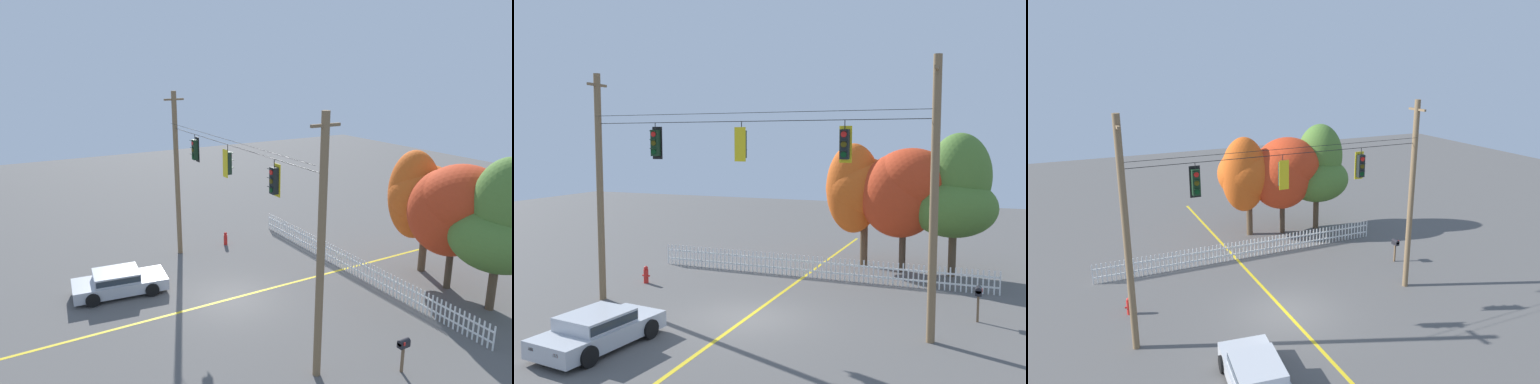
{
  "view_description": "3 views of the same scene",
  "coord_description": "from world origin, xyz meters",
  "views": [
    {
      "loc": [
        18.25,
        -9.17,
        10.55
      ],
      "look_at": [
        0.25,
        1.16,
        5.05
      ],
      "focal_mm": 33.79,
      "sensor_mm": 36.0,
      "label": 1
    },
    {
      "loc": [
        8.16,
        -17.96,
        6.49
      ],
      "look_at": [
        0.26,
        1.62,
        4.55
      ],
      "focal_mm": 38.41,
      "sensor_mm": 36.0,
      "label": 2
    },
    {
      "loc": [
        -8.48,
        -18.11,
        11.15
      ],
      "look_at": [
        0.54,
        1.44,
        5.2
      ],
      "focal_mm": 34.89,
      "sensor_mm": 36.0,
      "label": 3
    }
  ],
  "objects": [
    {
      "name": "ground",
      "position": [
        0.0,
        0.0,
        0.0
      ],
      "size": [
        80.0,
        80.0,
        0.0
      ],
      "primitive_type": "plane",
      "color": "#565451"
    },
    {
      "name": "fire_hydrant",
      "position": [
        -6.4,
        2.85,
        0.39
      ],
      "size": [
        0.38,
        0.22,
        0.8
      ],
      "color": "red",
      "rests_on": "ground"
    },
    {
      "name": "traffic_signal_eastbound_side",
      "position": [
        -0.19,
        -0.01,
        6.41
      ],
      "size": [
        0.43,
        0.38,
        1.43
      ],
      "color": "black"
    },
    {
      "name": "autumn_maple_near_fence",
      "position": [
        1.89,
        9.9,
        4.08
      ],
      "size": [
        3.83,
        3.48,
        6.42
      ],
      "color": "brown",
      "rests_on": "ground"
    },
    {
      "name": "parked_car",
      "position": [
        -3.18,
        -4.38,
        0.61
      ],
      "size": [
        2.41,
        4.48,
        1.15
      ],
      "color": "#B7BABF",
      "rests_on": "ground"
    },
    {
      "name": "signal_support_span",
      "position": [
        0.0,
        -0.0,
        4.69
      ],
      "size": [
        13.36,
        1.1,
        9.21
      ],
      "color": "brown",
      "rests_on": "ground"
    },
    {
      "name": "white_picket_fence",
      "position": [
        0.55,
        6.7,
        0.53
      ],
      "size": [
        16.4,
        0.06,
        1.05
      ],
      "color": "white",
      "rests_on": "ground"
    },
    {
      "name": "lane_centerline_stripe",
      "position": [
        0.0,
        0.0,
        0.0
      ],
      "size": [
        0.16,
        36.0,
        0.01
      ],
      "primitive_type": "cube",
      "color": "gold",
      "rests_on": "ground"
    },
    {
      "name": "roadside_mailbox",
      "position": [
        7.92,
        2.71,
        1.06
      ],
      "size": [
        0.25,
        0.44,
        1.31
      ],
      "color": "brown",
      "rests_on": "ground"
    },
    {
      "name": "traffic_signal_southbound_primary",
      "position": [
        3.61,
        0.01,
        6.41
      ],
      "size": [
        0.43,
        0.38,
        1.44
      ],
      "color": "black"
    },
    {
      "name": "traffic_signal_northbound_secondary",
      "position": [
        -3.84,
        0.01,
        6.45
      ],
      "size": [
        0.43,
        0.38,
        1.4
      ],
      "color": "black"
    },
    {
      "name": "autumn_oak_far_east",
      "position": [
        6.6,
        9.51,
        4.06
      ],
      "size": [
        4.13,
        3.48,
        6.93
      ],
      "color": "brown",
      "rests_on": "ground"
    },
    {
      "name": "autumn_maple_mid",
      "position": [
        4.16,
        9.61,
        4.13
      ],
      "size": [
        4.62,
        4.01,
        6.19
      ],
      "color": "#473828",
      "rests_on": "ground"
    }
  ]
}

